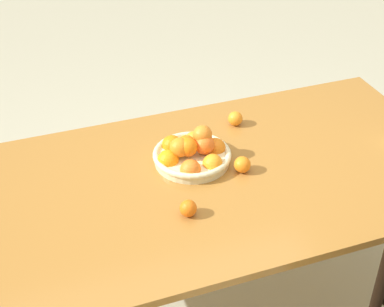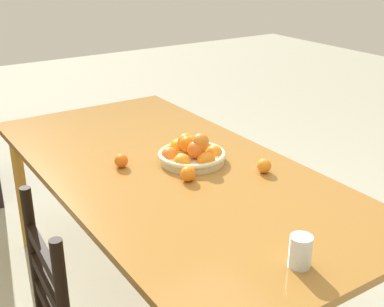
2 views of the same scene
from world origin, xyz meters
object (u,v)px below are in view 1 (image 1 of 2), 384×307
Objects in this scene: fruit_bowl at (192,153)px; orange_loose_1 at (188,208)px; orange_loose_0 at (235,118)px; dining_table at (201,194)px; orange_loose_2 at (242,165)px.

fruit_bowl is 0.32m from orange_loose_1.
fruit_bowl is 4.92× the size of orange_loose_0.
orange_loose_0 is at bearing -128.48° from orange_loose_1.
orange_loose_0 is (-0.28, -0.31, 0.11)m from dining_table.
orange_loose_2 is (-0.17, 0.01, 0.11)m from dining_table.
orange_loose_0 is at bearing -143.91° from fruit_bowl.
orange_loose_1 is 0.33m from orange_loose_2.
fruit_bowl is (-0.01, -0.12, 0.12)m from dining_table.
dining_table is 0.24m from orange_loose_1.
orange_loose_2 is (0.11, 0.32, 0.00)m from orange_loose_0.
dining_table is 0.16m from fruit_bowl.
fruit_bowl reaches higher than orange_loose_1.
orange_loose_2 is (-0.28, -0.17, 0.00)m from orange_loose_1.
dining_table is 0.20m from orange_loose_2.
dining_table is 32.81× the size of orange_loose_0.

